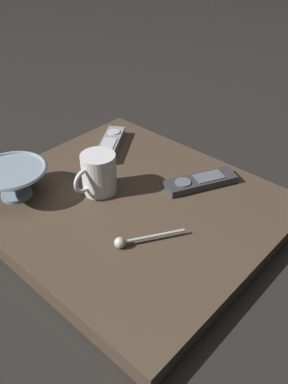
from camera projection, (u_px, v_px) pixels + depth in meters
name	position (u px, v px, depth m)	size (l,w,h in m)	color
ground_plane	(129.00, 214.00, 0.91)	(6.00, 6.00, 0.00)	black
table	(129.00, 207.00, 0.90)	(0.55, 0.62, 0.04)	#4C3D2D
cereal_bowl	(14.00, 180.00, 0.88)	(0.16, 0.16, 0.07)	#8C9EAD
coffee_mug	(98.00, 174.00, 0.89)	(0.11, 0.08, 0.09)	white
teaspoon	(130.00, 241.00, 0.76)	(0.12, 0.08, 0.02)	silver
tv_remote_near	(110.00, 144.00, 1.06)	(0.17, 0.13, 0.03)	#9E9EA3
tv_remote_far	(201.00, 182.00, 0.93)	(0.18, 0.12, 0.02)	#38383D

